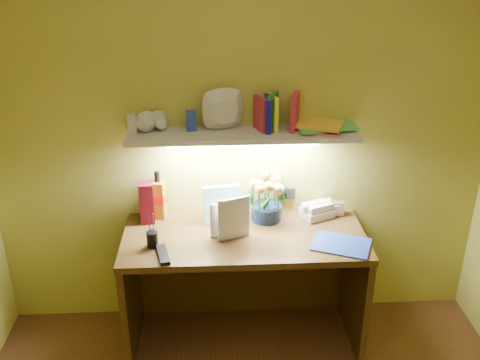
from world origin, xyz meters
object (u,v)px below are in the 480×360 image
telephone (317,209)px  whisky_bottle (158,195)px  desk (244,289)px  flower_bouquet (267,195)px  desk_clock (337,208)px

telephone → whisky_bottle: size_ratio=0.59×
desk → whisky_bottle: bearing=153.7°
flower_bouquet → telephone: (0.31, 0.01, -0.11)m
flower_bouquet → whisky_bottle: 0.65m
telephone → desk_clock: bearing=-15.4°
whisky_bottle → flower_bouquet: bearing=-5.4°
desk → whisky_bottle: size_ratio=4.62×
flower_bouquet → desk_clock: size_ratio=3.70×
desk → whisky_bottle: whisky_bottle is taller
flower_bouquet → desk_clock: flower_bouquet is taller
desk_clock → whisky_bottle: bearing=-177.2°
desk → flower_bouquet: flower_bouquet is taller
desk_clock → whisky_bottle: whisky_bottle is taller
flower_bouquet → telephone: flower_bouquet is taller
desk → desk_clock: desk_clock is taller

